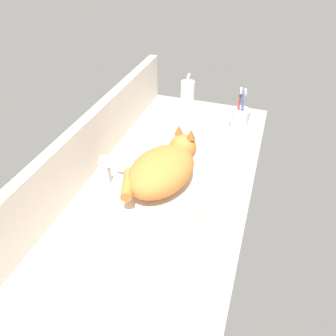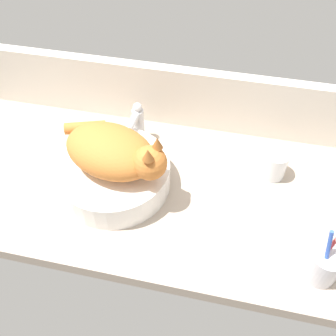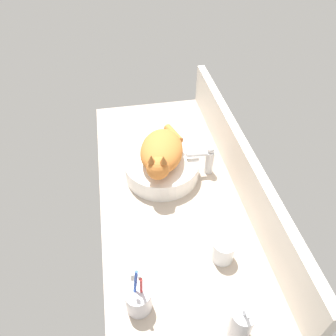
{
  "view_description": "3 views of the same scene",
  "coord_description": "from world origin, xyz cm",
  "px_view_note": "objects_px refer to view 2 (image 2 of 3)",
  "views": [
    {
      "loc": [
        -80.89,
        -28.49,
        73.42
      ],
      "look_at": [
        -2.48,
        -2.42,
        9.25
      ],
      "focal_mm": 35.0,
      "sensor_mm": 36.0,
      "label": 1
    },
    {
      "loc": [
        19.27,
        -65.47,
        82.48
      ],
      "look_at": [
        5.62,
        -2.68,
        10.48
      ],
      "focal_mm": 40.0,
      "sensor_mm": 36.0,
      "label": 2
    },
    {
      "loc": [
        88.96,
        -17.95,
        98.67
      ],
      "look_at": [
        -2.88,
        -1.31,
        10.03
      ],
      "focal_mm": 35.0,
      "sensor_mm": 36.0,
      "label": 3
    }
  ],
  "objects_px": {
    "water_glass": "(274,165)",
    "toothbrush_cup": "(323,264)",
    "cat": "(115,152)",
    "sink_basin": "(114,175)",
    "faucet": "(137,122)"
  },
  "relations": [
    {
      "from": "toothbrush_cup",
      "to": "water_glass",
      "type": "bearing_deg",
      "value": 111.62
    },
    {
      "from": "water_glass",
      "to": "toothbrush_cup",
      "type": "bearing_deg",
      "value": -68.38
    },
    {
      "from": "cat",
      "to": "water_glass",
      "type": "relative_size",
      "value": 3.65
    },
    {
      "from": "sink_basin",
      "to": "toothbrush_cup",
      "type": "relative_size",
      "value": 1.66
    },
    {
      "from": "faucet",
      "to": "cat",
      "type": "bearing_deg",
      "value": -90.72
    },
    {
      "from": "cat",
      "to": "toothbrush_cup",
      "type": "bearing_deg",
      "value": -16.49
    },
    {
      "from": "cat",
      "to": "faucet",
      "type": "xyz_separation_m",
      "value": [
        0.0,
        0.19,
        -0.06
      ]
    },
    {
      "from": "sink_basin",
      "to": "water_glass",
      "type": "height_order",
      "value": "water_glass"
    },
    {
      "from": "sink_basin",
      "to": "water_glass",
      "type": "distance_m",
      "value": 0.45
    },
    {
      "from": "cat",
      "to": "water_glass",
      "type": "xyz_separation_m",
      "value": [
        0.42,
        0.14,
        -0.1
      ]
    },
    {
      "from": "faucet",
      "to": "water_glass",
      "type": "relative_size",
      "value": 1.61
    },
    {
      "from": "cat",
      "to": "faucet",
      "type": "height_order",
      "value": "cat"
    },
    {
      "from": "cat",
      "to": "toothbrush_cup",
      "type": "relative_size",
      "value": 1.64
    },
    {
      "from": "cat",
      "to": "sink_basin",
      "type": "bearing_deg",
      "value": 167.41
    },
    {
      "from": "sink_basin",
      "to": "cat",
      "type": "distance_m",
      "value": 0.1
    }
  ]
}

